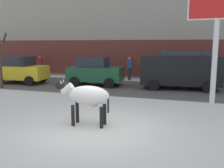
{
  "coord_description": "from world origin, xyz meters",
  "views": [
    {
      "loc": [
        2.86,
        -7.26,
        2.7
      ],
      "look_at": [
        -0.17,
        2.22,
        1.1
      ],
      "focal_mm": 40.2,
      "sensor_mm": 36.0,
      "label": 1
    }
  ],
  "objects_px": {
    "billboard": "(218,6)",
    "car_black_van": "(181,68)",
    "pedestrian_near_billboard": "(129,68)",
    "car_yellow_hatchback": "(21,70)",
    "car_darkgreen_hatchback": "(95,71)",
    "pedestrian_by_cars": "(40,66)",
    "cow_holstein": "(87,96)",
    "pedestrian_far_left": "(90,67)"
  },
  "relations": [
    {
      "from": "billboard",
      "to": "pedestrian_by_cars",
      "type": "distance_m",
      "value": 14.98
    },
    {
      "from": "pedestrian_near_billboard",
      "to": "pedestrian_far_left",
      "type": "xyz_separation_m",
      "value": [
        -3.22,
        0.0,
        0.0
      ]
    },
    {
      "from": "car_black_van",
      "to": "pedestrian_near_billboard",
      "type": "height_order",
      "value": "car_black_van"
    },
    {
      "from": "car_yellow_hatchback",
      "to": "car_black_van",
      "type": "height_order",
      "value": "car_black_van"
    },
    {
      "from": "car_black_van",
      "to": "pedestrian_far_left",
      "type": "relative_size",
      "value": 2.73
    },
    {
      "from": "pedestrian_near_billboard",
      "to": "pedestrian_by_cars",
      "type": "bearing_deg",
      "value": 180.0
    },
    {
      "from": "car_black_van",
      "to": "pedestrian_by_cars",
      "type": "height_order",
      "value": "car_black_van"
    },
    {
      "from": "car_yellow_hatchback",
      "to": "pedestrian_far_left",
      "type": "xyz_separation_m",
      "value": [
        3.53,
        3.85,
        -0.05
      ]
    },
    {
      "from": "car_black_van",
      "to": "pedestrian_near_billboard",
      "type": "bearing_deg",
      "value": 144.19
    },
    {
      "from": "car_darkgreen_hatchback",
      "to": "car_yellow_hatchback",
      "type": "bearing_deg",
      "value": -171.91
    },
    {
      "from": "car_darkgreen_hatchback",
      "to": "pedestrian_far_left",
      "type": "height_order",
      "value": "car_darkgreen_hatchback"
    },
    {
      "from": "car_black_van",
      "to": "pedestrian_far_left",
      "type": "bearing_deg",
      "value": 158.54
    },
    {
      "from": "cow_holstein",
      "to": "car_black_van",
      "type": "height_order",
      "value": "car_black_van"
    },
    {
      "from": "car_black_van",
      "to": "pedestrian_near_billboard",
      "type": "xyz_separation_m",
      "value": [
        -3.86,
        2.78,
        -0.36
      ]
    },
    {
      "from": "car_black_van",
      "to": "pedestrian_by_cars",
      "type": "relative_size",
      "value": 2.73
    },
    {
      "from": "billboard",
      "to": "car_black_van",
      "type": "relative_size",
      "value": 1.18
    },
    {
      "from": "cow_holstein",
      "to": "pedestrian_near_billboard",
      "type": "bearing_deg",
      "value": 96.44
    },
    {
      "from": "pedestrian_by_cars",
      "to": "car_darkgreen_hatchback",
      "type": "bearing_deg",
      "value": -26.55
    },
    {
      "from": "billboard",
      "to": "car_yellow_hatchback",
      "type": "bearing_deg",
      "value": 168.93
    },
    {
      "from": "cow_holstein",
      "to": "pedestrian_near_billboard",
      "type": "xyz_separation_m",
      "value": [
        -1.22,
        10.79,
        -0.12
      ]
    },
    {
      "from": "billboard",
      "to": "car_darkgreen_hatchback",
      "type": "height_order",
      "value": "billboard"
    },
    {
      "from": "car_yellow_hatchback",
      "to": "car_black_van",
      "type": "bearing_deg",
      "value": 5.72
    },
    {
      "from": "cow_holstein",
      "to": "pedestrian_near_billboard",
      "type": "relative_size",
      "value": 1.11
    },
    {
      "from": "pedestrian_near_billboard",
      "to": "pedestrian_far_left",
      "type": "bearing_deg",
      "value": 180.0
    },
    {
      "from": "pedestrian_by_cars",
      "to": "car_black_van",
      "type": "bearing_deg",
      "value": -13.48
    },
    {
      "from": "car_yellow_hatchback",
      "to": "car_darkgreen_hatchback",
      "type": "bearing_deg",
      "value": 8.09
    },
    {
      "from": "car_black_van",
      "to": "pedestrian_near_billboard",
      "type": "relative_size",
      "value": 2.73
    },
    {
      "from": "pedestrian_near_billboard",
      "to": "pedestrian_by_cars",
      "type": "distance_m",
      "value": 7.75
    },
    {
      "from": "billboard",
      "to": "car_darkgreen_hatchback",
      "type": "distance_m",
      "value": 8.36
    },
    {
      "from": "billboard",
      "to": "car_yellow_hatchback",
      "type": "relative_size",
      "value": 1.54
    },
    {
      "from": "car_darkgreen_hatchback",
      "to": "pedestrian_near_billboard",
      "type": "height_order",
      "value": "car_darkgreen_hatchback"
    },
    {
      "from": "cow_holstein",
      "to": "car_black_van",
      "type": "relative_size",
      "value": 0.41
    },
    {
      "from": "car_black_van",
      "to": "billboard",
      "type": "bearing_deg",
      "value": -65.48
    },
    {
      "from": "pedestrian_by_cars",
      "to": "billboard",
      "type": "bearing_deg",
      "value": -25.29
    },
    {
      "from": "car_black_van",
      "to": "car_yellow_hatchback",
      "type": "bearing_deg",
      "value": -174.28
    },
    {
      "from": "pedestrian_near_billboard",
      "to": "car_darkgreen_hatchback",
      "type": "bearing_deg",
      "value": -116.36
    },
    {
      "from": "car_yellow_hatchback",
      "to": "pedestrian_by_cars",
      "type": "bearing_deg",
      "value": 104.57
    },
    {
      "from": "car_darkgreen_hatchback",
      "to": "pedestrian_by_cars",
      "type": "height_order",
      "value": "car_darkgreen_hatchback"
    },
    {
      "from": "car_darkgreen_hatchback",
      "to": "pedestrian_near_billboard",
      "type": "relative_size",
      "value": 2.09
    },
    {
      "from": "cow_holstein",
      "to": "billboard",
      "type": "height_order",
      "value": "billboard"
    },
    {
      "from": "cow_holstein",
      "to": "car_darkgreen_hatchback",
      "type": "height_order",
      "value": "car_darkgreen_hatchback"
    },
    {
      "from": "car_darkgreen_hatchback",
      "to": "pedestrian_near_billboard",
      "type": "xyz_separation_m",
      "value": [
        1.54,
        3.11,
        -0.05
      ]
    }
  ]
}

